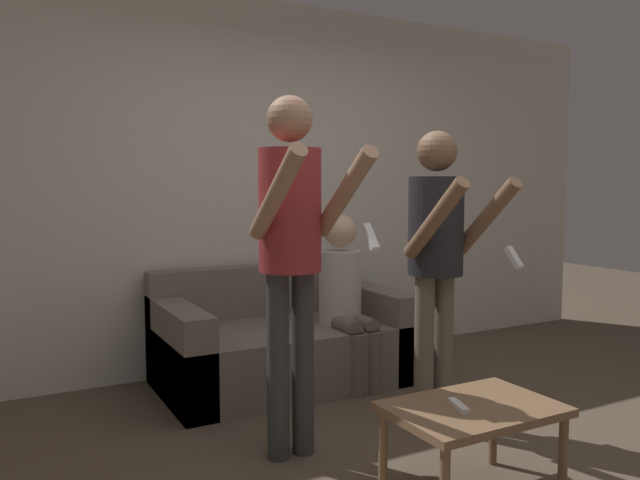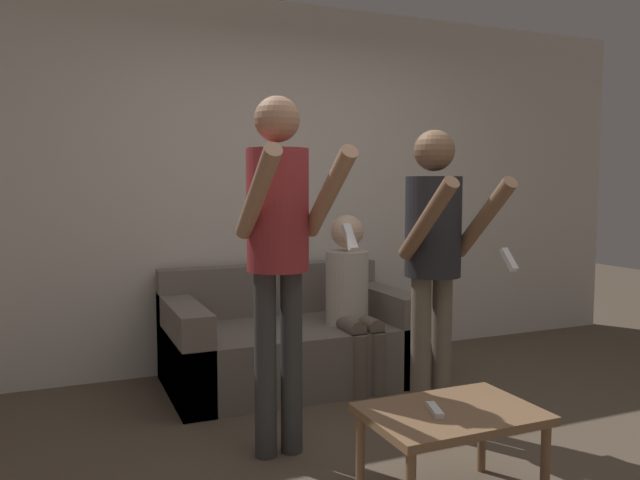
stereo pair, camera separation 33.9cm
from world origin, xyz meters
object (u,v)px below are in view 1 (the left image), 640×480
at_px(couch, 281,344).
at_px(coffee_table, 473,417).
at_px(remote_on_table, 458,406).
at_px(person_standing_left, 292,235).
at_px(person_seated, 345,292).
at_px(person_standing_right, 437,245).

relative_size(couch, coffee_table, 2.27).
bearing_deg(remote_on_table, person_standing_left, 119.00).
bearing_deg(person_seated, person_standing_left, -133.15).
bearing_deg(couch, coffee_table, -88.42).
xyz_separation_m(person_standing_right, remote_on_table, (-0.48, -0.75, -0.59)).
height_order(person_standing_right, person_seated, person_standing_right).
relative_size(couch, remote_on_table, 10.66).
relative_size(couch, person_seated, 1.42).
height_order(person_seated, remote_on_table, person_seated).
xyz_separation_m(person_standing_left, person_seated, (0.81, 0.87, -0.48)).
relative_size(person_standing_left, remote_on_table, 11.57).
relative_size(person_standing_left, person_seated, 1.55).
height_order(person_standing_right, remote_on_table, person_standing_right).
bearing_deg(person_seated, couch, 147.44).
xyz_separation_m(person_standing_right, person_seated, (-0.08, 0.87, -0.39)).
xyz_separation_m(person_standing_right, coffee_table, (-0.40, -0.74, -0.66)).
bearing_deg(coffee_table, person_seated, 78.92).
xyz_separation_m(couch, remote_on_table, (-0.03, -1.85, 0.16)).
relative_size(couch, person_standing_right, 0.99).
height_order(person_seated, coffee_table, person_seated).
relative_size(person_seated, remote_on_table, 7.48).
height_order(couch, person_standing_left, person_standing_left).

